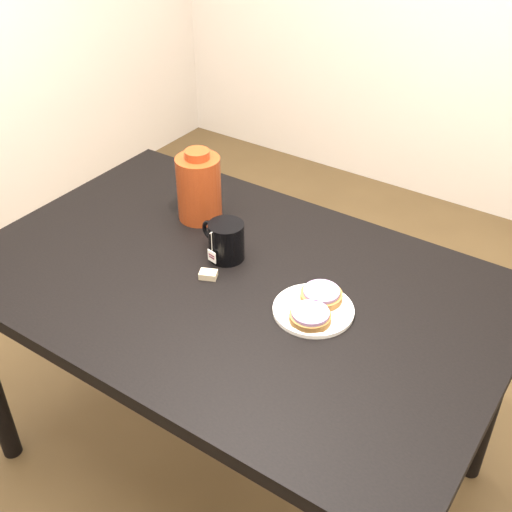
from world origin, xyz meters
name	(u,v)px	position (x,y,z in m)	size (l,w,h in m)	color
ground_plane	(238,461)	(0.00, 0.00, 0.00)	(4.00, 4.00, 0.00)	brown
table	(234,304)	(0.00, 0.00, 0.67)	(1.40, 0.90, 0.75)	black
plate	(313,309)	(0.24, 0.00, 0.76)	(0.20, 0.20, 0.01)	white
bagel_back	(321,295)	(0.24, 0.05, 0.77)	(0.13, 0.13, 0.03)	brown
bagel_front	(310,316)	(0.25, -0.04, 0.77)	(0.13, 0.13, 0.03)	brown
mug	(226,241)	(-0.07, 0.07, 0.80)	(0.15, 0.11, 0.11)	black
teabag_pouch	(208,275)	(-0.06, -0.03, 0.76)	(0.04, 0.03, 0.02)	#C6B793
bagel_package	(199,187)	(-0.26, 0.19, 0.85)	(0.16, 0.16, 0.22)	#621F0C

